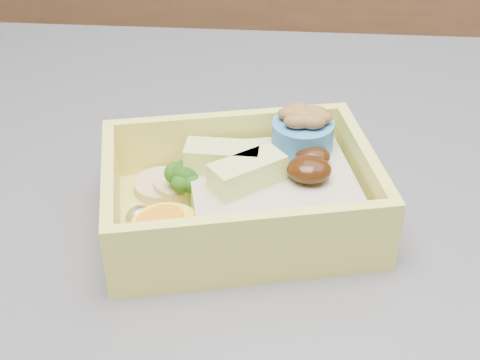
{
  "coord_description": "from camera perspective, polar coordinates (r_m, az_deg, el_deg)",
  "views": [
    {
      "loc": [
        0.18,
        -0.44,
        1.23
      ],
      "look_at": [
        0.15,
        -0.05,
        0.96
      ],
      "focal_mm": 50.0,
      "sensor_mm": 36.0,
      "label": 1
    }
  ],
  "objects": [
    {
      "name": "bento_box",
      "position": [
        0.49,
        0.67,
        -1.0
      ],
      "size": [
        0.22,
        0.18,
        0.07
      ],
      "rotation": [
        0.0,
        0.0,
        0.23
      ],
      "color": "#E8E35F",
      "rests_on": "island"
    }
  ]
}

